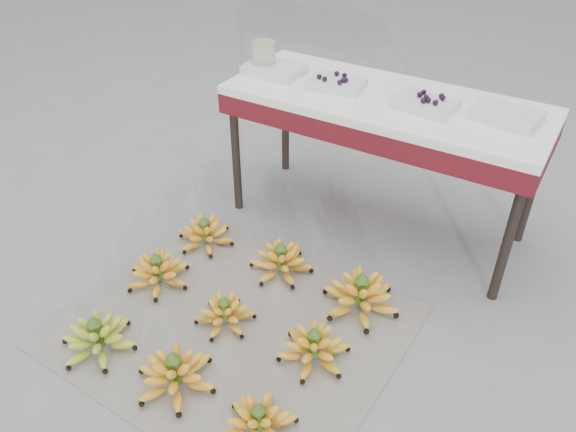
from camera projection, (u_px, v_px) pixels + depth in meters
The scene contains 17 objects.
ground at pixel (246, 341), 2.13m from camera, with size 60.00×60.00×0.00m, color slate.
newspaper_mat at pixel (231, 326), 2.19m from camera, with size 1.25×1.05×0.01m, color beige.
bunch_front_left at pixel (98, 337), 2.06m from camera, with size 0.29×0.29×0.17m.
bunch_front_center at pixel (175, 374), 1.92m from camera, with size 0.33×0.33×0.17m.
bunch_front_right at pixel (259, 423), 1.78m from camera, with size 0.33×0.33×0.15m.
bunch_mid_left at pixel (158, 272), 2.36m from camera, with size 0.30×0.30×0.16m.
bunch_mid_center at pixel (225, 313), 2.17m from camera, with size 0.29×0.29×0.14m.
bunch_mid_right at pixel (314, 347), 2.02m from camera, with size 0.35×0.35×0.16m.
bunch_back_left at pixel (206, 234), 2.58m from camera, with size 0.29×0.29×0.16m.
bunch_back_center at pixel (281, 261), 2.42m from camera, with size 0.28×0.28×0.16m.
bunch_back_right at pixel (361, 296), 2.23m from camera, with size 0.31×0.31×0.19m.
vendor_table at pixel (384, 113), 2.42m from camera, with size 1.37×0.55×0.66m.
tray_far_left at pixel (274, 69), 2.57m from camera, with size 0.26×0.19×0.04m.
tray_left at pixel (337, 83), 2.44m from camera, with size 0.25×0.20×0.06m.
tray_right at pixel (425, 104), 2.26m from camera, with size 0.26×0.20×0.06m.
tray_far_right at pixel (507, 116), 2.18m from camera, with size 0.27×0.21×0.04m.
glass_jar at pixel (264, 57), 2.57m from camera, with size 0.11×0.11×0.14m, color #D9F2C0.
Camera 1 is at (0.89, -1.17, 1.62)m, focal length 35.00 mm.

